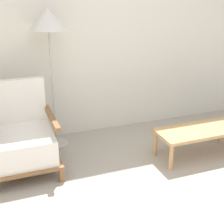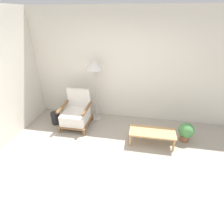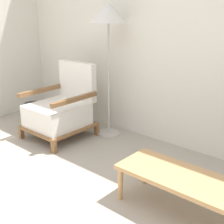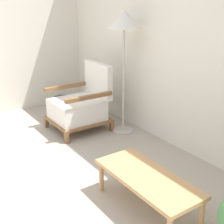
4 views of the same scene
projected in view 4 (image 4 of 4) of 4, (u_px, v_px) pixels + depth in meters
name	position (u px, v px, depth m)	size (l,w,h in m)	color
wall_back	(182.00, 33.00, 3.43)	(8.00, 0.06, 2.70)	silver
armchair	(81.00, 105.00, 4.25)	(0.67, 0.74, 0.89)	brown
floor_lamp	(124.00, 26.00, 3.79)	(0.43, 0.43, 1.59)	#B7B2A8
coffee_table	(147.00, 180.00, 2.61)	(0.98, 0.42, 0.32)	tan
vase	(62.00, 107.00, 4.76)	(0.23, 0.23, 0.31)	black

